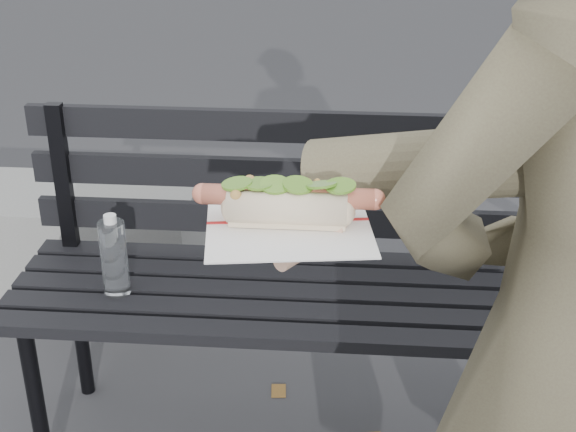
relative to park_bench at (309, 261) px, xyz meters
name	(u,v)px	position (x,y,z in m)	size (l,w,h in m)	color
park_bench	(309,261)	(0.00, 0.00, 0.00)	(1.50, 0.44, 0.88)	black
concrete_block	(26,243)	(-1.02, 0.64, -0.32)	(1.20, 0.40, 0.40)	slate
held_hotdog	(451,175)	(0.21, -0.86, 0.60)	(0.63, 0.30, 0.20)	brown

